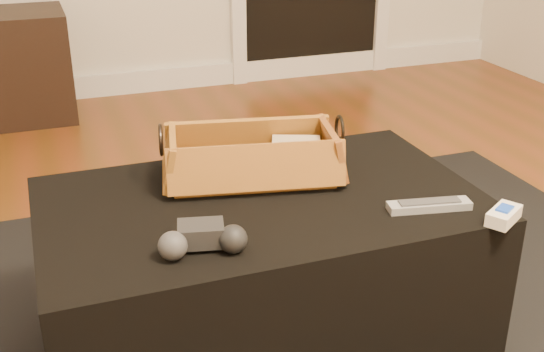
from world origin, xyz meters
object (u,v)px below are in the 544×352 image
object	(u,v)px
wicker_basket	(252,159)
silver_remote	(429,205)
cream_gadget	(504,215)
tv_remote	(244,171)
game_controller	(202,239)
ottoman	(261,276)

from	to	relation	value
wicker_basket	silver_remote	size ratio (longest dim) A/B	2.43
wicker_basket	cream_gadget	xyz separation A→B (m)	(0.43, -0.40, -0.04)
tv_remote	cream_gadget	distance (m)	0.60
silver_remote	wicker_basket	bearing A→B (deg)	137.11
tv_remote	game_controller	size ratio (longest dim) A/B	1.25
tv_remote	wicker_basket	size ratio (longest dim) A/B	0.49
silver_remote	cream_gadget	bearing A→B (deg)	-41.79
tv_remote	wicker_basket	world-z (taller)	wicker_basket
game_controller	silver_remote	distance (m)	0.52
wicker_basket	game_controller	size ratio (longest dim) A/B	2.57
wicker_basket	silver_remote	xyz separation A→B (m)	(0.31, -0.29, -0.04)
ottoman	wicker_basket	bearing A→B (deg)	81.54
tv_remote	wicker_basket	distance (m)	0.04
game_controller	cream_gadget	distance (m)	0.64
ottoman	tv_remote	world-z (taller)	tv_remote
wicker_basket	cream_gadget	bearing A→B (deg)	-42.59
tv_remote	silver_remote	distance (m)	0.44
tv_remote	game_controller	distance (m)	0.34
ottoman	cream_gadget	size ratio (longest dim) A/B	9.68
wicker_basket	ottoman	bearing A→B (deg)	-98.46
wicker_basket	game_controller	distance (m)	0.36
tv_remote	cream_gadget	xyz separation A→B (m)	(0.46, -0.38, -0.01)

